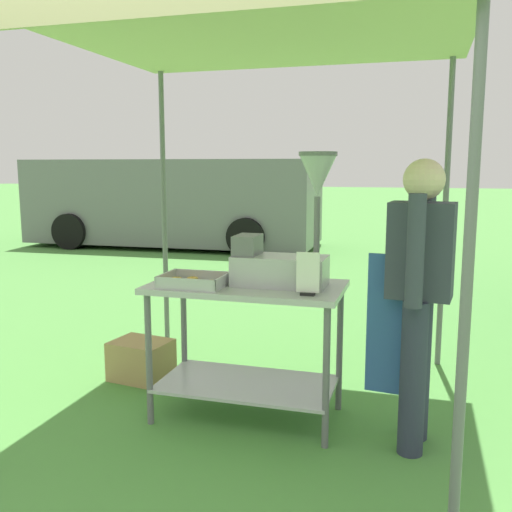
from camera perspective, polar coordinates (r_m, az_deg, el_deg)
ground_plane at (r=8.63m, az=9.21°, el=-1.62°), size 70.00×70.00×0.00m
stall_canopy at (r=3.60m, az=-0.49°, el=21.14°), size 2.57×2.61×2.42m
donut_cart at (r=3.55m, az=-0.91°, el=-6.68°), size 1.18×0.63×0.86m
donut_tray at (r=3.46m, az=-6.26°, el=-2.64°), size 0.38×0.29×0.07m
donut_fryer at (r=3.41m, az=3.13°, el=1.27°), size 0.61×0.28×0.80m
menu_sign at (r=3.19m, az=5.20°, el=-2.10°), size 0.13×0.05×0.24m
vendor at (r=3.24m, az=15.87°, el=-3.25°), size 0.46×0.54×1.61m
supply_crate at (r=4.39m, az=-11.39°, el=-10.14°), size 0.46×0.38×0.29m
van_grey at (r=11.40m, az=-8.14°, el=5.42°), size 5.66×2.22×1.69m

